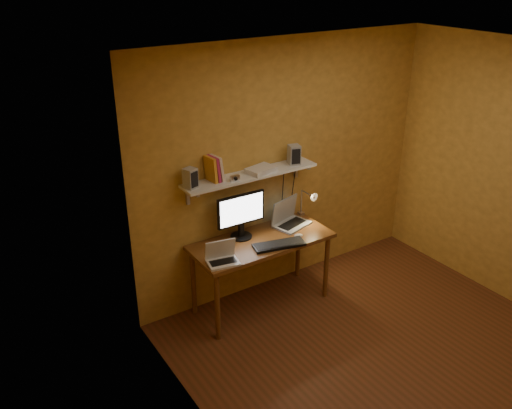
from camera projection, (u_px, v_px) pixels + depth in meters
room at (404, 227)px, 4.30m from camera, size 3.44×3.24×2.64m
desk at (262, 247)px, 5.29m from camera, size 1.40×0.60×0.75m
wall_shelf at (251, 175)px, 5.15m from camera, size 1.40×0.25×0.21m
monitor at (241, 214)px, 5.20m from camera, size 0.50×0.22×0.45m
laptop at (289, 218)px, 5.53m from camera, size 0.42×0.35×0.27m
netbook at (222, 256)px, 4.85m from camera, size 0.31×0.25×0.21m
keyboard at (279, 245)px, 5.14m from camera, size 0.52×0.28×0.03m
mouse at (298, 235)px, 5.30m from camera, size 0.10×0.08×0.03m
desk_lamp at (308, 200)px, 5.59m from camera, size 0.09×0.23×0.38m
speaker_left at (190, 178)px, 4.79m from camera, size 0.13×0.13×0.18m
speaker_right at (294, 155)px, 5.34m from camera, size 0.13×0.13×0.20m
books at (214, 169)px, 4.93m from camera, size 0.14×0.17×0.24m
shelf_camera at (235, 178)px, 4.97m from camera, size 0.09×0.04×0.06m
router at (261, 170)px, 5.17m from camera, size 0.31×0.24×0.05m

